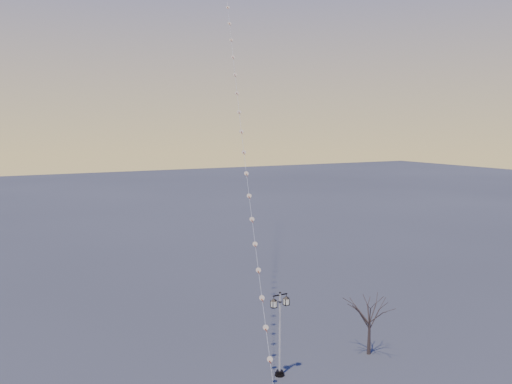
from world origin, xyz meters
TOP-DOWN VIEW (x-y plane):
  - ground at (0.00, 0.00)m, footprint 300.00×300.00m
  - street_lamp at (0.24, 0.31)m, footprint 1.32×0.58m
  - bare_tree at (6.93, 0.19)m, footprint 2.42×2.42m
  - kite_train at (5.22, 17.36)m, footprint 13.64×38.81m

SIDE VIEW (x-z plane):
  - ground at x=0.00m, z-range 0.00..0.00m
  - bare_tree at x=6.93m, z-range 0.78..4.79m
  - street_lamp at x=0.24m, z-range 0.28..5.47m
  - kite_train at x=5.22m, z-range -0.08..47.67m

